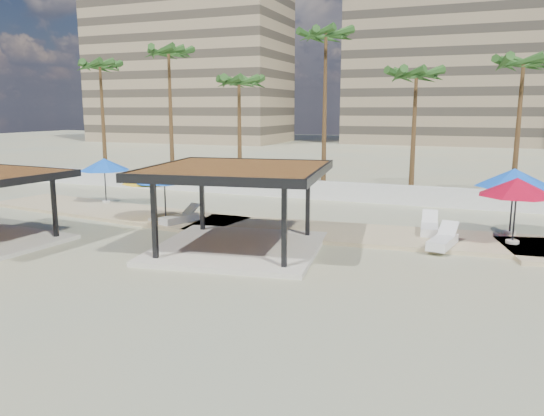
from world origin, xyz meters
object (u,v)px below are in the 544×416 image
at_px(lounger_a, 180,218).
at_px(lounger_c, 443,241).
at_px(umbrella_a, 104,165).
at_px(pavilion_central, 237,201).
at_px(lounger_b, 429,228).
at_px(umbrella_c, 517,187).

bearing_deg(lounger_a, lounger_c, -71.64).
bearing_deg(umbrella_a, pavilion_central, -28.56).
distance_m(pavilion_central, lounger_b, 9.08).
bearing_deg(lounger_c, umbrella_c, -48.47).
height_order(lounger_a, lounger_b, lounger_b).
distance_m(umbrella_c, lounger_a, 15.41).
xyz_separation_m(lounger_b, lounger_c, (0.74, -2.39, 0.00)).
bearing_deg(lounger_c, lounger_a, 100.24).
distance_m(pavilion_central, lounger_c, 8.56).
bearing_deg(umbrella_a, umbrella_c, -4.52).
bearing_deg(lounger_b, umbrella_a, 82.15).
distance_m(umbrella_a, lounger_c, 19.95).
height_order(umbrella_a, umbrella_c, umbrella_c).
bearing_deg(lounger_a, lounger_b, -60.15).
distance_m(umbrella_c, lounger_c, 3.80).
xyz_separation_m(pavilion_central, lounger_c, (7.83, 3.04, -1.68)).
xyz_separation_m(lounger_a, lounger_c, (12.50, -0.15, 0.01)).
height_order(umbrella_a, lounger_c, umbrella_a).
bearing_deg(lounger_a, umbrella_a, 84.64).
distance_m(lounger_a, lounger_c, 12.50).
bearing_deg(lounger_c, pavilion_central, 122.11).
bearing_deg(umbrella_c, pavilion_central, -156.25).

